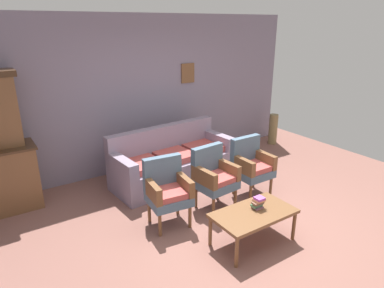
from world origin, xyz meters
The scene contains 9 objects.
ground_plane centered at (0.00, 0.00, 0.00)m, with size 7.68×7.68×0.00m, color #84564C.
wall_back_with_decor centered at (0.00, 2.63, 1.35)m, with size 6.40×0.09×2.70m.
floral_couch centered at (0.05, 1.76, 0.32)m, with size 2.12×0.96×0.90m.
armchair_by_doorway centered at (-0.68, 0.66, 0.50)m, with size 0.57×0.55×0.90m.
armchair_near_couch_end centered at (0.09, 0.67, 0.50)m, with size 0.56×0.53×0.90m.
armchair_near_cabinet centered at (0.80, 0.67, 0.50)m, with size 0.52×0.49×0.90m.
coffee_table centered at (-0.04, -0.29, 0.38)m, with size 1.00×0.56×0.42m.
book_stack_on_table centered at (0.07, -0.25, 0.50)m, with size 0.16×0.12×0.15m.
floor_vase_by_wall centered at (2.85, 2.15, 0.33)m, with size 0.19×0.19×0.66m, color olive.
Camera 1 is at (-2.62, -2.84, 2.54)m, focal length 31.95 mm.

